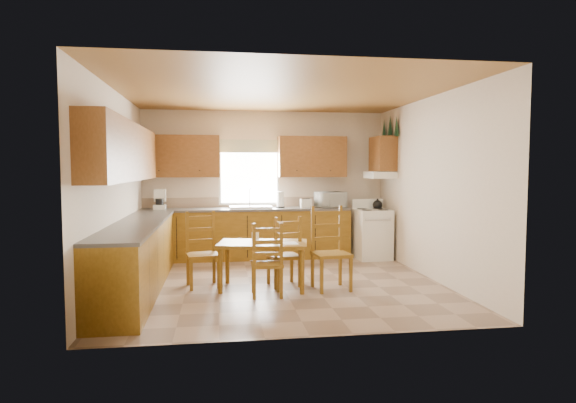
{
  "coord_description": "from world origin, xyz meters",
  "views": [
    {
      "loc": [
        -0.87,
        -6.74,
        1.65
      ],
      "look_at": [
        0.15,
        0.3,
        1.15
      ],
      "focal_mm": 30.0,
      "sensor_mm": 36.0,
      "label": 1
    }
  ],
  "objects": [
    {
      "name": "upper_cab_back_right",
      "position": [
        0.86,
        2.08,
        1.85
      ],
      "size": [
        1.25,
        0.33,
        0.75
      ],
      "primitive_type": "cube",
      "color": "brown",
      "rests_on": "wall_back"
    },
    {
      "name": "lower_cab_left",
      "position": [
        -1.95,
        -0.15,
        0.44
      ],
      "size": [
        0.6,
        3.6,
        0.88
      ],
      "primitive_type": "cube",
      "color": "brown",
      "rests_on": "floor"
    },
    {
      "name": "stove",
      "position": [
        1.88,
        1.61,
        0.44
      ],
      "size": [
        0.62,
        0.64,
        0.88
      ],
      "primitive_type": "cube",
      "rotation": [
        0.0,
        0.0,
        0.05
      ],
      "color": "white",
      "rests_on": "floor"
    },
    {
      "name": "counter_back",
      "position": [
        -0.38,
        1.95,
        0.9
      ],
      "size": [
        3.75,
        0.63,
        0.04
      ],
      "primitive_type": "cube",
      "color": "#4B4743",
      "rests_on": "lower_cab_back"
    },
    {
      "name": "toaster",
      "position": [
        0.72,
        1.94,
        1.0
      ],
      "size": [
        0.2,
        0.13,
        0.16
      ],
      "primitive_type": "cube",
      "rotation": [
        0.0,
        0.0,
        0.04
      ],
      "color": "white",
      "rests_on": "counter_back"
    },
    {
      "name": "counter_left",
      "position": [
        -1.95,
        -0.15,
        0.9
      ],
      "size": [
        0.63,
        3.6,
        0.04
      ],
      "primitive_type": "cube",
      "color": "#4B4743",
      "rests_on": "lower_cab_left"
    },
    {
      "name": "pine_decal_c",
      "position": [
        2.21,
        1.97,
        2.38
      ],
      "size": [
        0.22,
        0.22,
        0.36
      ],
      "primitive_type": "cone",
      "color": "#14341E",
      "rests_on": "wall_right"
    },
    {
      "name": "chair_far_left",
      "position": [
        -1.1,
        -0.05,
        0.51
      ],
      "size": [
        0.5,
        0.48,
        1.03
      ],
      "primitive_type": "cube",
      "rotation": [
        0.0,
        0.0,
        0.19
      ],
      "color": "brown",
      "rests_on": "floor"
    },
    {
      "name": "chair_near_left",
      "position": [
        0.03,
        -0.16,
        0.49
      ],
      "size": [
        0.48,
        0.46,
        0.98
      ],
      "primitive_type": "cube",
      "rotation": [
        0.0,
        0.0,
        3.34
      ],
      "color": "brown",
      "rests_on": "floor"
    },
    {
      "name": "backsplash",
      "position": [
        -0.38,
        2.24,
        1.01
      ],
      "size": [
        3.75,
        0.01,
        0.18
      ],
      "primitive_type": "cube",
      "color": "gray",
      "rests_on": "counter_back"
    },
    {
      "name": "coffeemaker",
      "position": [
        -1.9,
        1.96,
        1.07
      ],
      "size": [
        0.25,
        0.27,
        0.3
      ],
      "primitive_type": "cube",
      "rotation": [
        0.0,
        0.0,
        -0.42
      ],
      "color": "white",
      "rests_on": "counter_back"
    },
    {
      "name": "lower_cab_back",
      "position": [
        -0.38,
        1.95,
        0.44
      ],
      "size": [
        3.75,
        0.6,
        0.88
      ],
      "primitive_type": "cube",
      "color": "brown",
      "rests_on": "floor"
    },
    {
      "name": "wall_back",
      "position": [
        0.0,
        2.25,
        1.35
      ],
      "size": [
        4.5,
        4.5,
        0.0
      ],
      "primitive_type": "plane",
      "color": "beige",
      "rests_on": "floor"
    },
    {
      "name": "floor",
      "position": [
        0.0,
        0.0,
        0.0
      ],
      "size": [
        4.5,
        4.5,
        0.0
      ],
      "primitive_type": "plane",
      "color": "#8E745F",
      "rests_on": "ground"
    },
    {
      "name": "chair_far_right",
      "position": [
        0.63,
        -0.46,
        0.56
      ],
      "size": [
        0.52,
        0.5,
        1.11
      ],
      "primitive_type": "cube",
      "rotation": [
        0.0,
        0.0,
        0.12
      ],
      "color": "brown",
      "rests_on": "floor"
    },
    {
      "name": "microwave",
      "position": [
        1.18,
        1.91,
        1.06
      ],
      "size": [
        0.56,
        0.48,
        0.29
      ],
      "primitive_type": "imported",
      "rotation": [
        0.0,
        0.0,
        0.33
      ],
      "color": "white",
      "rests_on": "counter_back"
    },
    {
      "name": "dining_table",
      "position": [
        -0.28,
        -0.28,
        0.32
      ],
      "size": [
        1.3,
        0.89,
        0.64
      ],
      "primitive_type": "cube",
      "rotation": [
        0.0,
        0.0,
        -0.18
      ],
      "color": "brown",
      "rests_on": "floor"
    },
    {
      "name": "sink_basin",
      "position": [
        -0.3,
        1.95,
        0.94
      ],
      "size": [
        0.75,
        0.45,
        0.04
      ],
      "primitive_type": "cube",
      "color": "silver",
      "rests_on": "counter_back"
    },
    {
      "name": "ceiling",
      "position": [
        0.0,
        0.0,
        2.7
      ],
      "size": [
        4.5,
        4.5,
        0.0
      ],
      "primitive_type": "plane",
      "color": "olive",
      "rests_on": "floor"
    },
    {
      "name": "wall_front",
      "position": [
        0.0,
        -2.25,
        1.35
      ],
      "size": [
        4.5,
        4.5,
        0.0
      ],
      "primitive_type": "plane",
      "color": "beige",
      "rests_on": "floor"
    },
    {
      "name": "wall_right",
      "position": [
        2.25,
        0.0,
        1.35
      ],
      "size": [
        4.5,
        4.5,
        0.0
      ],
      "primitive_type": "plane",
      "color": "beige",
      "rests_on": "floor"
    },
    {
      "name": "chair_near_right",
      "position": [
        -0.26,
        -0.66,
        0.48
      ],
      "size": [
        0.41,
        0.39,
        0.95
      ],
      "primitive_type": "cube",
      "rotation": [
        0.0,
        0.0,
        3.12
      ],
      "color": "brown",
      "rests_on": "floor"
    },
    {
      "name": "pine_decal_a",
      "position": [
        2.21,
        1.33,
        2.38
      ],
      "size": [
        0.22,
        0.22,
        0.36
      ],
      "primitive_type": "cone",
      "color": "#14341E",
      "rests_on": "wall_right"
    },
    {
      "name": "upper_cab_stove",
      "position": [
        2.08,
        1.65,
        1.9
      ],
      "size": [
        0.33,
        0.62,
        0.62
      ],
      "primitive_type": "cube",
      "color": "brown",
      "rests_on": "wall_right"
    },
    {
      "name": "wall_left",
      "position": [
        -2.25,
        0.0,
        1.35
      ],
      "size": [
        4.5,
        4.5,
        0.0
      ],
      "primitive_type": "plane",
      "color": "beige",
      "rests_on": "floor"
    },
    {
      "name": "window_frame",
      "position": [
        -0.3,
        2.22,
        1.55
      ],
      "size": [
        1.13,
        0.02,
        1.18
      ],
      "primitive_type": "cube",
      "color": "white",
      "rests_on": "wall_back"
    },
    {
      "name": "paper_towel",
      "position": [
        0.25,
        1.98,
        1.07
      ],
      "size": [
        0.16,
        0.16,
        0.3
      ],
      "primitive_type": "cylinder",
      "rotation": [
        0.0,
        0.0,
        -0.38
      ],
      "color": "white",
      "rests_on": "counter_back"
    },
    {
      "name": "window_valance",
      "position": [
        -0.3,
        2.19,
        2.05
      ],
      "size": [
        1.19,
        0.01,
        0.24
      ],
      "primitive_type": "cube",
      "color": "#607948",
      "rests_on": "wall_back"
    },
    {
      "name": "table_card",
      "position": [
        -0.38,
        -0.21,
        0.7
      ],
      "size": [
        0.1,
        0.03,
        0.13
      ],
      "primitive_type": "cube",
      "rotation": [
        0.0,
        0.0,
        -0.04
      ],
      "color": "white",
      "rests_on": "dining_table"
    },
    {
      "name": "table_paper",
      "position": [
        0.07,
        -0.42,
        0.64
      ],
      "size": [
        0.2,
        0.26,
        0.0
      ],
      "primitive_type": "cube",
      "rotation": [
        0.0,
        0.0,
        0.06
      ],
      "color": "white",
      "rests_on": "dining_table"
    },
    {
      "name": "window_pane",
      "position": [
        -0.3,
        2.21,
        1.55
      ],
      "size": [
        1.05,
        0.01,
        1.1
      ],
      "primitive_type": "cube",
      "color": "white",
      "rests_on": "wall_back"
    },
    {
      "name": "pine_decal_b",
      "position": [
        2.21,
        1.65,
        2.42
      ],
      "size": [
        0.22,
        0.22,
        0.36
      ],
      "primitive_type": "cone",
      "color": "#14341E",
      "rests_on": "wall_right"
    },
    {
      "name": "upper_cab_left",
      "position": [
        -2.08,
        -0.15,
        1.85
      ],
      "size": [
        0.33,
        3.6,
        0.75
      ],
      "primitive_type": "cube",
      "color": "brown",
      "rests_on": "wall_left"
    },
    {
      "name": "upper_cab_back_left",
      "position": [
        -1.55,
        2.08,
        1.85
      ],
      "size": [
        1.41,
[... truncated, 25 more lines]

